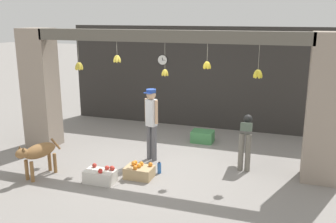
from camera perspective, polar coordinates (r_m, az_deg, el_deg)
name	(u,v)px	position (r m, az deg, el deg)	size (l,w,h in m)	color
ground_plane	(161,165)	(8.07, -1.04, -8.16)	(60.00, 60.00, 0.00)	gray
shop_back_wall	(198,78)	(10.53, 4.60, 5.16)	(7.61, 0.12, 2.82)	#2D2B28
shop_pillar_left	(40,89)	(9.41, -18.86, 3.31)	(0.70, 0.60, 2.82)	gray
shop_pillar_right	(326,109)	(7.53, 22.97, 0.31)	(0.70, 0.60, 2.82)	gray
storefront_awning	(162,38)	(7.58, -0.88, 11.18)	(5.71, 0.26, 0.93)	#5B564C
dog	(38,153)	(7.75, -19.22, -5.94)	(0.47, 1.01, 0.74)	olive
shopkeeper	(151,119)	(8.07, -2.55, -1.20)	(0.33, 0.29, 1.59)	#56565B
worker_stooping	(246,136)	(7.91, 11.79, -3.66)	(0.27, 0.79, 1.03)	#6B665B
fruit_crate_oranges	(139,172)	(7.46, -4.41, -9.11)	(0.54, 0.38, 0.30)	tan
fruit_crate_apples	(100,176)	(7.35, -10.28, -9.63)	(0.58, 0.34, 0.32)	silver
produce_box_green	(203,136)	(9.48, 5.29, -3.80)	(0.54, 0.41, 0.29)	#42844C
water_bottle	(159,168)	(7.64, -1.34, -8.60)	(0.08, 0.08, 0.24)	#2D60AD
wall_clock	(163,60)	(10.69, -0.84, 7.86)	(0.28, 0.03, 0.28)	black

